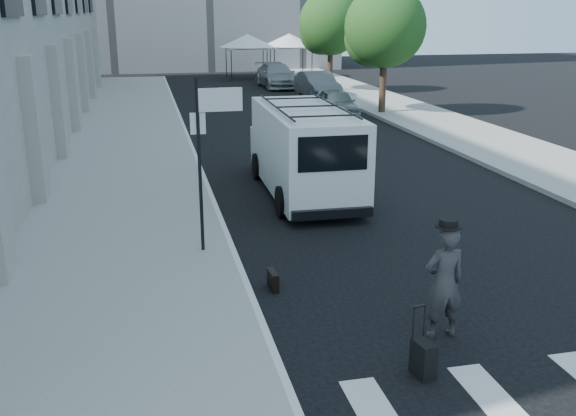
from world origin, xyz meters
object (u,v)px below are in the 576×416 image
briefcase (273,280)px  suitcase (423,359)px  parked_car_b (318,85)px  businessman (444,283)px  parked_car_a (336,103)px  parked_car_c (277,76)px  cargo_van (303,149)px

briefcase → suitcase: bearing=-69.6°
suitcase → parked_car_b: 29.01m
businessman → parked_car_b: bearing=-103.3°
briefcase → parked_car_b: (7.62, 25.05, 0.59)m
suitcase → parked_car_b: parked_car_b is taller
businessman → suitcase: bearing=51.4°
businessman → parked_car_a: bearing=-104.5°
businessman → briefcase: 3.25m
suitcase → parked_car_a: bearing=65.6°
parked_car_b → parked_car_c: size_ratio=0.89×
businessman → parked_car_c: 33.69m
briefcase → parked_car_a: (6.75, 18.41, 0.49)m
cargo_van → parked_car_c: size_ratio=1.21×
cargo_van → parked_car_b: (5.53, 18.89, -0.45)m
businessman → parked_car_b: (5.43, 27.34, -0.14)m
cargo_van → suitcase: bearing=-92.9°
cargo_van → parked_car_a: (4.66, 12.25, -0.55)m
businessman → cargo_van: 8.45m
parked_car_b → businessman: bearing=-102.6°
parked_car_a → parked_car_b: size_ratio=0.84×
cargo_van → parked_car_c: bearing=80.9°
cargo_van → parked_car_b: cargo_van is taller
suitcase → parked_car_b: (6.17, 28.34, 0.49)m
suitcase → parked_car_c: parked_car_c is taller
cargo_van → parked_car_a: cargo_van is taller
parked_car_a → parked_car_c: 12.72m
parked_car_a → parked_car_c: parked_car_c is taller
briefcase → cargo_van: cargo_van is taller
parked_car_a → suitcase: bearing=-100.7°
parked_car_a → parked_car_b: (0.88, 6.63, 0.10)m
briefcase → parked_car_a: 19.61m
parked_car_a → businessman: bearing=-99.4°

